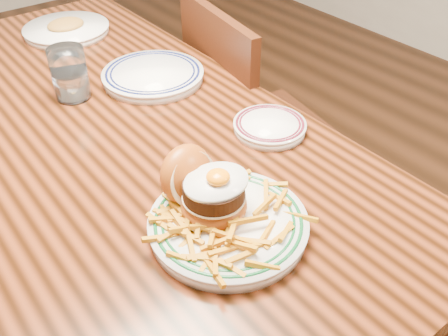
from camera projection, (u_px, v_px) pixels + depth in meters
floor at (133, 321)px, 1.61m from camera, size 6.00×6.00×0.00m
table at (102, 157)px, 1.21m from camera, size 0.85×1.60×0.75m
chair_right at (249, 127)px, 1.65m from camera, size 0.47×0.47×0.89m
main_plate at (221, 211)px, 0.87m from camera, size 0.28×0.30×0.14m
side_plate at (270, 126)px, 1.13m from camera, size 0.17×0.17×0.03m
rear_plate at (153, 75)px, 1.32m from camera, size 0.27×0.27×0.03m
water_glass at (70, 76)px, 1.23m from camera, size 0.09×0.09×0.13m
far_plate at (66, 29)px, 1.56m from camera, size 0.26×0.26×0.05m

